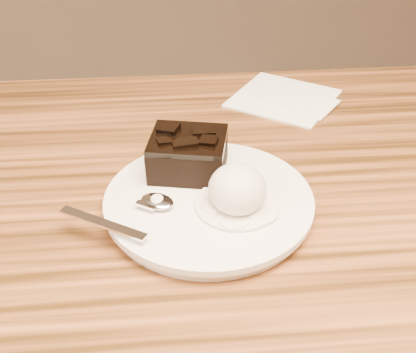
{
  "coord_description": "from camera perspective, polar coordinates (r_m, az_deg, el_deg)",
  "views": [
    {
      "loc": [
        -0.03,
        -0.45,
        1.12
      ],
      "look_at": [
        0.01,
        0.03,
        0.79
      ],
      "focal_mm": 44.56,
      "sensor_mm": 36.0,
      "label": 1
    }
  ],
  "objects": [
    {
      "name": "crumb_a",
      "position": [
        0.58,
        5.59,
        -2.14
      ],
      "size": [
        0.01,
        0.01,
        0.0
      ],
      "primitive_type": "cube",
      "rotation": [
        0.0,
        0.0,
        0.4
      ],
      "color": "black",
      "rests_on": "plate"
    },
    {
      "name": "spoon",
      "position": [
        0.57,
        -5.63,
        -2.88
      ],
      "size": [
        0.15,
        0.11,
        0.01
      ],
      "primitive_type": null,
      "rotation": [
        0.0,
        0.0,
        1.02
      ],
      "color": "silver",
      "rests_on": "plate"
    },
    {
      "name": "crumb_b",
      "position": [
        0.59,
        1.49,
        -1.85
      ],
      "size": [
        0.01,
        0.01,
        0.0
      ],
      "primitive_type": "cube",
      "rotation": [
        0.0,
        0.0,
        0.35
      ],
      "color": "black",
      "rests_on": "plate"
    },
    {
      "name": "napkin",
      "position": [
        0.85,
        8.34,
        8.64
      ],
      "size": [
        0.2,
        0.2,
        0.01
      ],
      "primitive_type": "cube",
      "rotation": [
        0.0,
        0.0,
        -0.61
      ],
      "color": "white",
      "rests_on": "dining_table"
    },
    {
      "name": "melt_puddle",
      "position": [
        0.57,
        3.18,
        -3.12
      ],
      "size": [
        0.09,
        0.09,
        0.0
      ],
      "primitive_type": "cylinder",
      "color": "silver",
      "rests_on": "plate"
    },
    {
      "name": "brownie",
      "position": [
        0.62,
        -2.18,
        2.24
      ],
      "size": [
        0.1,
        0.09,
        0.04
      ],
      "primitive_type": "cube",
      "rotation": [
        0.0,
        0.0,
        -0.2
      ],
      "color": "black",
      "rests_on": "plate"
    },
    {
      "name": "ice_cream_scoop",
      "position": [
        0.56,
        3.25,
        -1.41
      ],
      "size": [
        0.06,
        0.07,
        0.05
      ],
      "primitive_type": "ellipsoid",
      "color": "silver",
      "rests_on": "plate"
    },
    {
      "name": "plate",
      "position": [
        0.59,
        0.09,
        -2.97
      ],
      "size": [
        0.24,
        0.24,
        0.02
      ],
      "primitive_type": "cylinder",
      "color": "silver",
      "rests_on": "dining_table"
    }
  ]
}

